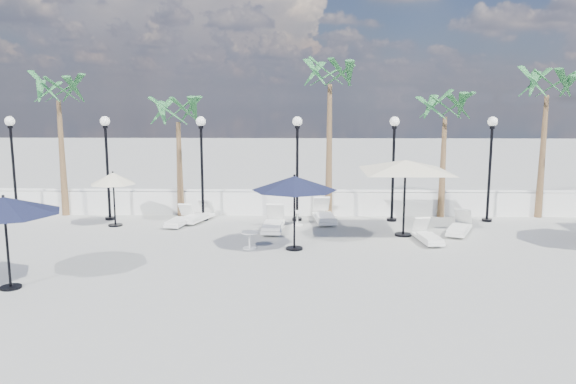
{
  "coord_description": "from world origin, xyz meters",
  "views": [
    {
      "loc": [
        0.1,
        -13.87,
        4.48
      ],
      "look_at": [
        -0.28,
        3.95,
        1.5
      ],
      "focal_mm": 35.0,
      "sensor_mm": 36.0,
      "label": 1
    }
  ],
  "objects_px": {
    "lounger_3": "(324,216)",
    "parasol_navy_mid": "(294,183)",
    "lounger_5": "(427,236)",
    "parasol_navy_left": "(4,206)",
    "lounger_1": "(198,216)",
    "lounger_4": "(180,220)",
    "parasol_cream_small": "(113,179)",
    "lounger_2": "(273,224)",
    "parasol_cream_sq_a": "(406,160)",
    "lounger_6": "(459,227)"
  },
  "relations": [
    {
      "from": "lounger_3",
      "to": "parasol_navy_mid",
      "type": "bearing_deg",
      "value": -112.03
    },
    {
      "from": "lounger_5",
      "to": "parasol_navy_mid",
      "type": "xyz_separation_m",
      "value": [
        -4.17,
        -0.9,
        1.79
      ]
    },
    {
      "from": "parasol_navy_left",
      "to": "parasol_navy_mid",
      "type": "relative_size",
      "value": 1.01
    },
    {
      "from": "lounger_1",
      "to": "lounger_5",
      "type": "xyz_separation_m",
      "value": [
        7.75,
        -2.85,
        -0.01
      ]
    },
    {
      "from": "lounger_4",
      "to": "parasol_cream_small",
      "type": "relative_size",
      "value": 0.88
    },
    {
      "from": "lounger_2",
      "to": "lounger_4",
      "type": "bearing_deg",
      "value": 169.6
    },
    {
      "from": "parasol_cream_sq_a",
      "to": "parasol_navy_mid",
      "type": "bearing_deg",
      "value": -153.49
    },
    {
      "from": "parasol_navy_mid",
      "to": "parasol_cream_small",
      "type": "xyz_separation_m",
      "value": [
        -6.4,
        3.01,
        -0.33
      ]
    },
    {
      "from": "lounger_6",
      "to": "parasol_cream_small",
      "type": "height_order",
      "value": "parasol_cream_small"
    },
    {
      "from": "lounger_5",
      "to": "parasol_cream_small",
      "type": "height_order",
      "value": "parasol_cream_small"
    },
    {
      "from": "lounger_3",
      "to": "lounger_4",
      "type": "xyz_separation_m",
      "value": [
        -5.17,
        -0.65,
        -0.04
      ]
    },
    {
      "from": "lounger_1",
      "to": "parasol_cream_small",
      "type": "relative_size",
      "value": 0.93
    },
    {
      "from": "lounger_1",
      "to": "lounger_4",
      "type": "xyz_separation_m",
      "value": [
        -0.54,
        -0.64,
        -0.01
      ]
    },
    {
      "from": "lounger_3",
      "to": "lounger_6",
      "type": "distance_m",
      "value": 4.76
    },
    {
      "from": "parasol_navy_mid",
      "to": "parasol_cream_small",
      "type": "bearing_deg",
      "value": 154.85
    },
    {
      "from": "parasol_navy_mid",
      "to": "parasol_cream_small",
      "type": "relative_size",
      "value": 1.3
    },
    {
      "from": "lounger_2",
      "to": "parasol_cream_sq_a",
      "type": "height_order",
      "value": "parasol_cream_sq_a"
    },
    {
      "from": "parasol_cream_sq_a",
      "to": "parasol_cream_small",
      "type": "bearing_deg",
      "value": 173.04
    },
    {
      "from": "lounger_6",
      "to": "parasol_cream_sq_a",
      "type": "height_order",
      "value": "parasol_cream_sq_a"
    },
    {
      "from": "parasol_navy_left",
      "to": "parasol_cream_sq_a",
      "type": "relative_size",
      "value": 0.47
    },
    {
      "from": "lounger_3",
      "to": "lounger_2",
      "type": "bearing_deg",
      "value": -147.61
    },
    {
      "from": "lounger_6",
      "to": "lounger_2",
      "type": "bearing_deg",
      "value": -158.05
    },
    {
      "from": "lounger_2",
      "to": "lounger_3",
      "type": "height_order",
      "value": "lounger_2"
    },
    {
      "from": "lounger_1",
      "to": "parasol_navy_left",
      "type": "bearing_deg",
      "value": -94.25
    },
    {
      "from": "lounger_5",
      "to": "parasol_navy_mid",
      "type": "bearing_deg",
      "value": -175.12
    },
    {
      "from": "parasol_navy_mid",
      "to": "parasol_cream_sq_a",
      "type": "distance_m",
      "value": 4.04
    },
    {
      "from": "lounger_5",
      "to": "parasol_cream_sq_a",
      "type": "height_order",
      "value": "parasol_cream_sq_a"
    },
    {
      "from": "lounger_2",
      "to": "parasol_cream_small",
      "type": "bearing_deg",
      "value": 175.84
    },
    {
      "from": "parasol_navy_mid",
      "to": "lounger_2",
      "type": "bearing_deg",
      "value": 107.74
    },
    {
      "from": "lounger_4",
      "to": "lounger_2",
      "type": "bearing_deg",
      "value": -2.63
    },
    {
      "from": "lounger_4",
      "to": "parasol_navy_left",
      "type": "distance_m",
      "value": 7.47
    },
    {
      "from": "lounger_2",
      "to": "parasol_navy_left",
      "type": "distance_m",
      "value": 8.64
    },
    {
      "from": "lounger_5",
      "to": "parasol_cream_sq_a",
      "type": "bearing_deg",
      "value": 116.43
    },
    {
      "from": "lounger_4",
      "to": "parasol_navy_left",
      "type": "height_order",
      "value": "parasol_navy_left"
    },
    {
      "from": "lounger_4",
      "to": "lounger_1",
      "type": "bearing_deg",
      "value": 60.65
    },
    {
      "from": "lounger_3",
      "to": "lounger_5",
      "type": "distance_m",
      "value": 4.23
    },
    {
      "from": "lounger_5",
      "to": "parasol_cream_small",
      "type": "bearing_deg",
      "value": 161.43
    },
    {
      "from": "lounger_2",
      "to": "lounger_4",
      "type": "distance_m",
      "value": 3.47
    },
    {
      "from": "lounger_4",
      "to": "lounger_6",
      "type": "bearing_deg",
      "value": 4.18
    },
    {
      "from": "lounger_3",
      "to": "parasol_cream_sq_a",
      "type": "xyz_separation_m",
      "value": [
        2.53,
        -1.97,
        2.25
      ]
    },
    {
      "from": "lounger_2",
      "to": "lounger_5",
      "type": "bearing_deg",
      "value": -13.23
    },
    {
      "from": "lounger_3",
      "to": "parasol_navy_left",
      "type": "height_order",
      "value": "parasol_navy_left"
    },
    {
      "from": "parasol_navy_left",
      "to": "lounger_5",
      "type": "bearing_deg",
      "value": 22.66
    },
    {
      "from": "lounger_2",
      "to": "parasol_navy_left",
      "type": "relative_size",
      "value": 0.79
    },
    {
      "from": "lounger_4",
      "to": "lounger_6",
      "type": "xyz_separation_m",
      "value": [
        9.61,
        -1.08,
        0.02
      ]
    },
    {
      "from": "lounger_3",
      "to": "lounger_5",
      "type": "height_order",
      "value": "lounger_3"
    },
    {
      "from": "lounger_3",
      "to": "lounger_5",
      "type": "bearing_deg",
      "value": -48.8
    },
    {
      "from": "lounger_5",
      "to": "parasol_navy_mid",
      "type": "relative_size",
      "value": 0.68
    },
    {
      "from": "lounger_1",
      "to": "parasol_cream_small",
      "type": "height_order",
      "value": "parasol_cream_small"
    },
    {
      "from": "parasol_navy_left",
      "to": "parasol_cream_sq_a",
      "type": "xyz_separation_m",
      "value": [
        10.32,
        5.44,
        0.5
      ]
    }
  ]
}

